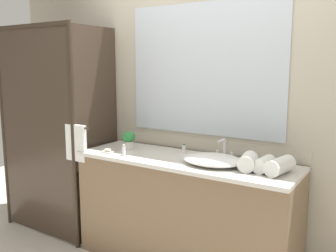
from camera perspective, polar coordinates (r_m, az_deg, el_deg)
The scene contains 13 objects.
wall_back_with_mirror at distance 3.17m, azimuth 5.66°, elevation 3.44°, with size 4.40×0.06×2.60m.
vanity_cabinet at distance 3.09m, azimuth 2.50°, elevation -13.12°, with size 1.80×0.58×0.90m.
shower_enclosure at distance 3.59m, azimuth -17.00°, elevation -0.79°, with size 1.20×0.59×2.00m.
sink_basin at distance 2.79m, azimuth 6.91°, elevation -5.17°, with size 0.47×0.36×0.07m, color white.
faucet at distance 2.96m, azimuth 8.60°, elevation -4.00°, with size 0.17×0.13×0.16m.
potted_plant at distance 3.24m, azimuth -6.09°, elevation -2.04°, with size 0.12×0.12×0.16m.
soap_dish at distance 3.18m, azimuth -9.32°, elevation -3.82°, with size 0.10×0.07×0.04m.
amenity_bottle_body_wash at distance 3.45m, azimuth -6.13°, elevation -2.16°, with size 0.02×0.02×0.10m.
amenity_bottle_lotion at distance 3.14m, azimuth 2.46°, elevation -3.49°, with size 0.03×0.03×0.08m.
amenity_bottle_shampoo at distance 3.06m, azimuth -6.83°, elevation -3.76°, with size 0.03×0.03×0.09m.
rolled_towel_near_edge at distance 2.63m, azimuth 16.89°, elevation -5.92°, with size 0.11×0.11×0.25m, color white.
rolled_towel_middle at distance 2.67m, azimuth 14.62°, elevation -5.73°, with size 0.10×0.10×0.20m, color white.
rolled_towel_far_edge at distance 2.68m, azimuth 12.26°, elevation -5.40°, with size 0.12×0.12×0.21m, color white.
Camera 1 is at (1.43, -2.46, 1.63)m, focal length 39.49 mm.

